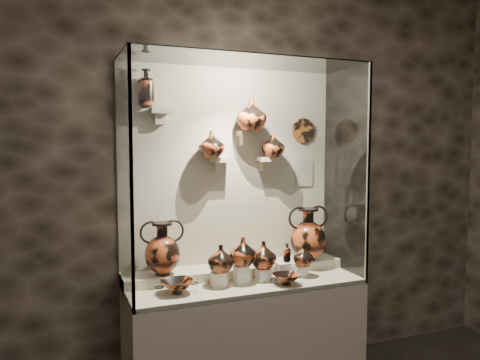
% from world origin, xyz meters
% --- Properties ---
extents(wall_back, '(5.00, 0.02, 3.20)m').
position_xyz_m(wall_back, '(0.00, 2.50, 1.60)').
color(wall_back, black).
rests_on(wall_back, ground).
extents(plinth, '(1.70, 0.60, 0.80)m').
position_xyz_m(plinth, '(0.00, 2.18, 0.40)').
color(plinth, '#BFB39A').
rests_on(plinth, floor).
extents(front_tier, '(1.68, 0.58, 0.03)m').
position_xyz_m(front_tier, '(0.00, 2.18, 0.82)').
color(front_tier, beige).
rests_on(front_tier, plinth).
extents(rear_tier, '(1.70, 0.25, 0.10)m').
position_xyz_m(rear_tier, '(0.00, 2.35, 0.85)').
color(rear_tier, beige).
rests_on(rear_tier, plinth).
extents(back_panel, '(1.70, 0.03, 1.60)m').
position_xyz_m(back_panel, '(0.00, 2.50, 1.60)').
color(back_panel, '#BFB39A').
rests_on(back_panel, plinth).
extents(glass_front, '(1.70, 0.01, 1.60)m').
position_xyz_m(glass_front, '(0.00, 1.88, 1.60)').
color(glass_front, white).
rests_on(glass_front, plinth).
extents(glass_left, '(0.01, 0.60, 1.60)m').
position_xyz_m(glass_left, '(-0.85, 2.18, 1.60)').
color(glass_left, white).
rests_on(glass_left, plinth).
extents(glass_right, '(0.01, 0.60, 1.60)m').
position_xyz_m(glass_right, '(0.85, 2.18, 1.60)').
color(glass_right, white).
rests_on(glass_right, plinth).
extents(glass_top, '(1.70, 0.60, 0.01)m').
position_xyz_m(glass_top, '(0.00, 2.18, 2.40)').
color(glass_top, white).
rests_on(glass_top, back_panel).
extents(frame_post_left, '(0.02, 0.02, 1.60)m').
position_xyz_m(frame_post_left, '(-0.84, 1.89, 1.60)').
color(frame_post_left, gray).
rests_on(frame_post_left, plinth).
extents(frame_post_right, '(0.02, 0.02, 1.60)m').
position_xyz_m(frame_post_right, '(0.84, 1.89, 1.60)').
color(frame_post_right, gray).
rests_on(frame_post_right, plinth).
extents(pedestal_a, '(0.09, 0.09, 0.10)m').
position_xyz_m(pedestal_a, '(-0.22, 2.13, 0.88)').
color(pedestal_a, silver).
rests_on(pedestal_a, front_tier).
extents(pedestal_b, '(0.09, 0.09, 0.13)m').
position_xyz_m(pedestal_b, '(-0.05, 2.13, 0.90)').
color(pedestal_b, silver).
rests_on(pedestal_b, front_tier).
extents(pedestal_c, '(0.09, 0.09, 0.09)m').
position_xyz_m(pedestal_c, '(0.12, 2.13, 0.88)').
color(pedestal_c, silver).
rests_on(pedestal_c, front_tier).
extents(pedestal_d, '(0.09, 0.09, 0.12)m').
position_xyz_m(pedestal_d, '(0.28, 2.13, 0.89)').
color(pedestal_d, silver).
rests_on(pedestal_d, front_tier).
extents(pedestal_e, '(0.09, 0.09, 0.08)m').
position_xyz_m(pedestal_e, '(0.42, 2.13, 0.87)').
color(pedestal_e, silver).
rests_on(pedestal_e, front_tier).
extents(bracket_ul, '(0.14, 0.12, 0.04)m').
position_xyz_m(bracket_ul, '(-0.55, 2.42, 2.05)').
color(bracket_ul, '#BFB39A').
rests_on(bracket_ul, back_panel).
extents(bracket_ca, '(0.14, 0.12, 0.04)m').
position_xyz_m(bracket_ca, '(-0.10, 2.42, 1.70)').
color(bracket_ca, '#BFB39A').
rests_on(bracket_ca, back_panel).
extents(bracket_cb, '(0.10, 0.12, 0.04)m').
position_xyz_m(bracket_cb, '(0.10, 2.42, 1.90)').
color(bracket_cb, '#BFB39A').
rests_on(bracket_cb, back_panel).
extents(bracket_cc, '(0.14, 0.12, 0.04)m').
position_xyz_m(bracket_cc, '(0.28, 2.42, 1.70)').
color(bracket_cc, '#BFB39A').
rests_on(bracket_cc, back_panel).
extents(amphora_left, '(0.35, 0.35, 0.37)m').
position_xyz_m(amphora_left, '(-0.57, 2.32, 1.09)').
color(amphora_left, '#B54822').
rests_on(amphora_left, rear_tier).
extents(amphora_right, '(0.37, 0.37, 0.42)m').
position_xyz_m(amphora_right, '(0.59, 2.30, 1.11)').
color(amphora_right, '#B54822').
rests_on(amphora_right, rear_tier).
extents(jug_a, '(0.21, 0.21, 0.19)m').
position_xyz_m(jug_a, '(-0.20, 2.13, 1.03)').
color(jug_a, '#B54822').
rests_on(jug_a, pedestal_a).
extents(jug_b, '(0.19, 0.19, 0.20)m').
position_xyz_m(jug_b, '(-0.03, 2.13, 1.06)').
color(jug_b, '#B5471F').
rests_on(jug_b, pedestal_b).
extents(jug_c, '(0.24, 0.24, 0.20)m').
position_xyz_m(jug_c, '(0.13, 2.15, 1.02)').
color(jug_c, '#B54822').
rests_on(jug_c, pedestal_c).
extents(jug_e, '(0.18, 0.18, 0.16)m').
position_xyz_m(jug_e, '(0.44, 2.12, 0.99)').
color(jug_e, '#B54822').
rests_on(jug_e, pedestal_e).
extents(lekythos_small, '(0.09, 0.09, 0.15)m').
position_xyz_m(lekythos_small, '(0.31, 2.13, 1.03)').
color(lekythos_small, '#B5471F').
rests_on(lekythos_small, pedestal_d).
extents(kylix_left, '(0.31, 0.27, 0.11)m').
position_xyz_m(kylix_left, '(-0.53, 2.09, 0.89)').
color(kylix_left, '#B5471F').
rests_on(kylix_left, front_tier).
extents(kylix_right, '(0.29, 0.27, 0.09)m').
position_xyz_m(kylix_right, '(0.24, 1.99, 0.88)').
color(kylix_right, '#B54822').
rests_on(kylix_right, front_tier).
extents(lekythos_tall, '(0.15, 0.15, 0.30)m').
position_xyz_m(lekythos_tall, '(-0.65, 2.41, 2.22)').
color(lekythos_tall, '#B54822').
rests_on(lekythos_tall, bracket_ul).
extents(ovoid_vase_a, '(0.19, 0.19, 0.20)m').
position_xyz_m(ovoid_vase_a, '(-0.18, 2.38, 1.82)').
color(ovoid_vase_a, '#B5471F').
rests_on(ovoid_vase_a, bracket_ca).
extents(ovoid_vase_b, '(0.29, 0.29, 0.24)m').
position_xyz_m(ovoid_vase_b, '(0.12, 2.36, 2.04)').
color(ovoid_vase_b, '#B5471F').
rests_on(ovoid_vase_b, bracket_cb).
extents(ovoid_vase_c, '(0.21, 0.21, 0.18)m').
position_xyz_m(ovoid_vase_c, '(0.32, 2.38, 1.81)').
color(ovoid_vase_c, '#B5471F').
rests_on(ovoid_vase_c, bracket_cc).
extents(wall_plate, '(0.20, 0.02, 0.20)m').
position_xyz_m(wall_plate, '(0.63, 2.47, 1.93)').
color(wall_plate, '#944E1D').
rests_on(wall_plate, back_panel).
extents(info_placard, '(0.16, 0.01, 0.22)m').
position_xyz_m(info_placard, '(0.64, 2.47, 1.58)').
color(info_placard, beige).
rests_on(info_placard, back_panel).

